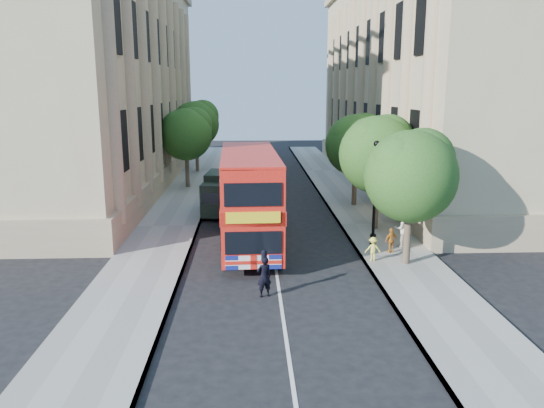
{
  "coord_description": "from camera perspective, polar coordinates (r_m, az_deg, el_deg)",
  "views": [
    {
      "loc": [
        -1.09,
        -19.17,
        7.78
      ],
      "look_at": [
        -0.06,
        5.59,
        2.3
      ],
      "focal_mm": 35.0,
      "sensor_mm": 36.0,
      "label": 1
    }
  ],
  "objects": [
    {
      "name": "building_left",
      "position": [
        45.02,
        -19.33,
        13.34
      ],
      "size": [
        12.0,
        38.0,
        18.0
      ],
      "primitive_type": "cube",
      "color": "tan",
      "rests_on": "ground"
    },
    {
      "name": "police_constable",
      "position": [
        20.15,
        -0.86,
        -7.82
      ],
      "size": [
        0.67,
        0.55,
        1.59
      ],
      "primitive_type": "imported",
      "rotation": [
        0.0,
        0.0,
        3.48
      ],
      "color": "black",
      "rests_on": "ground"
    },
    {
      "name": "woman_pedestrian",
      "position": [
        26.62,
        13.88,
        -2.6
      ],
      "size": [
        0.93,
        0.75,
        1.81
      ],
      "primitive_type": "imported",
      "rotation": [
        0.0,
        0.0,
        3.21
      ],
      "color": "beige",
      "rests_on": "pavement_right"
    },
    {
      "name": "box_van",
      "position": [
        32.97,
        -5.51,
        1.01
      ],
      "size": [
        2.24,
        4.66,
        2.58
      ],
      "rotation": [
        0.0,
        0.0,
        -0.09
      ],
      "color": "black",
      "rests_on": "ground"
    },
    {
      "name": "tree_left_far",
      "position": [
        41.63,
        -9.18,
        7.71
      ],
      "size": [
        4.0,
        4.0,
        6.3
      ],
      "color": "#473828",
      "rests_on": "ground"
    },
    {
      "name": "ground",
      "position": [
        20.72,
        0.81,
        -9.59
      ],
      "size": [
        120.0,
        120.0,
        0.0
      ],
      "primitive_type": "plane",
      "color": "black",
      "rests_on": "ground"
    },
    {
      "name": "tree_right_far",
      "position": [
        35.07,
        9.08,
        6.64
      ],
      "size": [
        4.0,
        4.0,
        6.15
      ],
      "color": "#473828",
      "rests_on": "ground"
    },
    {
      "name": "tree_right_mid",
      "position": [
        29.24,
        11.4,
        5.68
      ],
      "size": [
        4.2,
        4.2,
        6.37
      ],
      "color": "#473828",
      "rests_on": "ground"
    },
    {
      "name": "tree_right_near",
      "position": [
        23.53,
        14.8,
        3.42
      ],
      "size": [
        4.0,
        4.0,
        6.08
      ],
      "color": "#473828",
      "rests_on": "ground"
    },
    {
      "name": "pavement_left",
      "position": [
        30.53,
        -11.1,
        -2.41
      ],
      "size": [
        3.5,
        80.0,
        0.12
      ],
      "primitive_type": "cube",
      "color": "gray",
      "rests_on": "ground"
    },
    {
      "name": "child_b",
      "position": [
        24.32,
        10.8,
        -4.76
      ],
      "size": [
        0.72,
        0.42,
        1.09
      ],
      "primitive_type": "imported",
      "rotation": [
        0.0,
        0.0,
        3.12
      ],
      "color": "#EFE951",
      "rests_on": "pavement_right"
    },
    {
      "name": "lamp_post",
      "position": [
        26.43,
        10.98,
        0.74
      ],
      "size": [
        0.32,
        0.32,
        5.16
      ],
      "color": "black",
      "rests_on": "pavement_right"
    },
    {
      "name": "building_right",
      "position": [
        45.68,
        17.12,
        13.47
      ],
      "size": [
        12.0,
        38.0,
        18.0
      ],
      "primitive_type": "cube",
      "color": "tan",
      "rests_on": "ground"
    },
    {
      "name": "double_decker_bus",
      "position": [
        26.1,
        -2.46,
        0.89
      ],
      "size": [
        2.97,
        10.06,
        4.61
      ],
      "rotation": [
        0.0,
        0.0,
        0.03
      ],
      "color": "red",
      "rests_on": "ground"
    },
    {
      "name": "child_a",
      "position": [
        25.66,
        12.69,
        -3.83
      ],
      "size": [
        0.75,
        0.54,
        1.18
      ],
      "primitive_type": "imported",
      "rotation": [
        0.0,
        0.0,
        3.55
      ],
      "color": "orange",
      "rests_on": "pavement_right"
    },
    {
      "name": "pavement_right",
      "position": [
        30.94,
        10.47,
        -2.19
      ],
      "size": [
        3.5,
        80.0,
        0.12
      ],
      "primitive_type": "cube",
      "color": "gray",
      "rests_on": "ground"
    },
    {
      "name": "tree_left_back",
      "position": [
        49.54,
        -8.12,
        8.79
      ],
      "size": [
        4.2,
        4.2,
        6.65
      ],
      "color": "#473828",
      "rests_on": "ground"
    }
  ]
}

